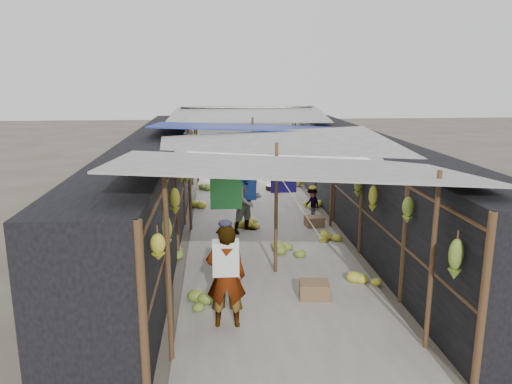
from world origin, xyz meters
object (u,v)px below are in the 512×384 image
object	(u,v)px
crate_near	(314,290)
shopper_blue	(248,200)
vendor_elderly	(226,276)
vendor_seated	(312,203)
black_basin	(274,188)

from	to	relation	value
crate_near	shopper_blue	distance (m)	4.10
vendor_elderly	vendor_seated	distance (m)	6.54
crate_near	black_basin	world-z (taller)	crate_near
shopper_blue	black_basin	bearing A→B (deg)	40.60
black_basin	vendor_seated	size ratio (longest dim) A/B	0.74
crate_near	vendor_seated	size ratio (longest dim) A/B	0.61
shopper_blue	vendor_seated	bearing A→B (deg)	-1.74
vendor_seated	shopper_blue	bearing A→B (deg)	-83.38
black_basin	shopper_blue	size ratio (longest dim) A/B	0.37
crate_near	vendor_elderly	distance (m)	1.91
black_basin	shopper_blue	world-z (taller)	shopper_blue
crate_near	shopper_blue	bearing A→B (deg)	109.95
black_basin	vendor_seated	bearing A→B (deg)	-79.47
black_basin	vendor_elderly	bearing A→B (deg)	-101.24
vendor_seated	black_basin	bearing A→B (deg)	164.20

